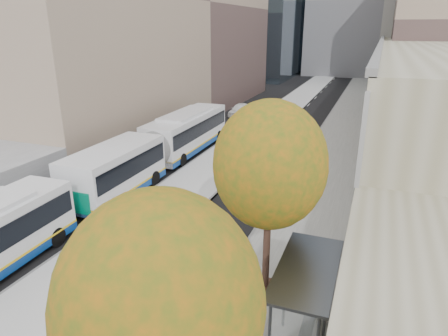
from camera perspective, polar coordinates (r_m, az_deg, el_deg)
The scene contains 11 objects.
bus_platform at distance 38.33m, azimuth 3.89°, elevation 4.47°, with size 4.25×150.00×0.15m, color silver.
sidewalk at distance 36.89m, azimuth 15.84°, elevation 3.10°, with size 4.75×150.00×0.08m, color gray.
building_tan at distance 65.24m, azimuth 29.13°, elevation 11.87°, with size 18.00×92.00×8.00m, color gray.
building_midrise at distance 50.87m, azimuth -15.51°, elevation 21.70°, with size 24.00×46.00×25.00m, color gray.
building_far_block at distance 96.53m, azimuth 21.99°, elevation 21.21°, with size 30.00×18.00×30.00m, color gray.
bus_shelter at distance 13.85m, azimuth 12.49°, elevation -15.40°, with size 1.90×4.40×2.53m.
tree_b at distance 8.08m, azimuth -9.02°, elevation -18.83°, with size 4.00×4.00×6.97m.
tree_c at distance 14.61m, azimuth 6.57°, elevation 0.38°, with size 4.20×4.20×7.28m.
bus_far at distance 29.86m, azimuth -8.85°, elevation 3.22°, with size 2.96×19.17×3.19m.
cyclist at distance 15.05m, azimuth -8.01°, elevation -18.15°, with size 0.73×1.87×2.32m.
distant_car at distance 47.80m, azimuth 2.32°, elevation 8.33°, with size 1.73×4.29×1.46m, color white.
Camera 1 is at (6.96, -0.40, 10.02)m, focal length 32.00 mm.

